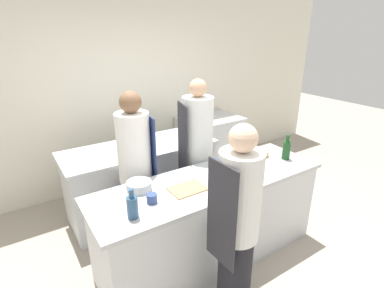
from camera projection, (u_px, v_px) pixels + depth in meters
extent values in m
plane|color=#A89E8E|center=(210.00, 255.00, 3.22)|extent=(16.00, 16.00, 0.00)
cube|color=silver|center=(126.00, 92.00, 4.37)|extent=(8.00, 0.06, 2.80)
cube|color=silver|center=(211.00, 221.00, 3.06)|extent=(2.30, 0.71, 0.88)
cube|color=#B7BABC|center=(212.00, 181.00, 2.90)|extent=(2.39, 0.74, 0.04)
cube|color=silver|center=(142.00, 181.00, 3.86)|extent=(1.81, 0.72, 0.88)
cube|color=silver|center=(140.00, 148.00, 3.69)|extent=(1.89, 0.75, 0.04)
cube|color=silver|center=(210.00, 144.00, 5.04)|extent=(0.97, 0.72, 0.91)
cube|color=black|center=(223.00, 162.00, 4.83)|extent=(0.77, 0.01, 0.32)
cube|color=black|center=(224.00, 126.00, 4.61)|extent=(0.82, 0.01, 0.06)
cylinder|color=black|center=(234.00, 274.00, 2.46)|extent=(0.28, 0.28, 0.78)
cylinder|color=silver|center=(239.00, 196.00, 2.19)|extent=(0.33, 0.33, 0.71)
cube|color=#2D2D33|center=(221.00, 216.00, 2.14)|extent=(0.02, 0.31, 0.81)
sphere|color=beige|center=(243.00, 138.00, 2.02)|extent=(0.21, 0.21, 0.21)
cylinder|color=black|center=(139.00, 212.00, 3.27)|extent=(0.29, 0.29, 0.80)
cylinder|color=white|center=(134.00, 148.00, 2.99)|extent=(0.34, 0.34, 0.72)
cube|color=navy|center=(151.00, 154.00, 3.10)|extent=(0.04, 0.32, 0.84)
sphere|color=brown|center=(130.00, 102.00, 2.82)|extent=(0.21, 0.21, 0.21)
cylinder|color=black|center=(197.00, 194.00, 3.61)|extent=(0.29, 0.29, 0.82)
cylinder|color=silver|center=(198.00, 131.00, 3.32)|extent=(0.35, 0.35, 0.77)
cube|color=#2D2D33|center=(182.00, 142.00, 3.31)|extent=(0.10, 0.32, 0.88)
sphere|color=tan|center=(198.00, 88.00, 3.15)|extent=(0.19, 0.19, 0.19)
cylinder|color=#2D5175|center=(132.00, 207.00, 2.27)|extent=(0.09, 0.09, 0.18)
cylinder|color=#2D5175|center=(131.00, 193.00, 2.23)|extent=(0.04, 0.04, 0.07)
cylinder|color=#19471E|center=(286.00, 150.00, 3.30)|extent=(0.09, 0.09, 0.20)
cylinder|color=#19471E|center=(288.00, 138.00, 3.25)|extent=(0.04, 0.04, 0.08)
cylinder|color=#B2A84C|center=(240.00, 155.00, 3.20)|extent=(0.06, 0.06, 0.19)
cylinder|color=#B2A84C|center=(241.00, 144.00, 3.15)|extent=(0.03, 0.03, 0.07)
cylinder|color=silver|center=(216.00, 179.00, 2.74)|extent=(0.07, 0.07, 0.14)
cylinder|color=silver|center=(216.00, 169.00, 2.71)|extent=(0.03, 0.03, 0.05)
cylinder|color=#B7BABC|center=(139.00, 186.00, 2.68)|extent=(0.23, 0.23, 0.08)
cylinder|color=tan|center=(260.00, 153.00, 3.41)|extent=(0.19, 0.19, 0.06)
cylinder|color=navy|center=(222.00, 167.00, 3.06)|extent=(0.27, 0.27, 0.08)
cylinder|color=#33477F|center=(152.00, 198.00, 2.49)|extent=(0.09, 0.09, 0.08)
cube|color=tan|center=(187.00, 189.00, 2.71)|extent=(0.32, 0.24, 0.01)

